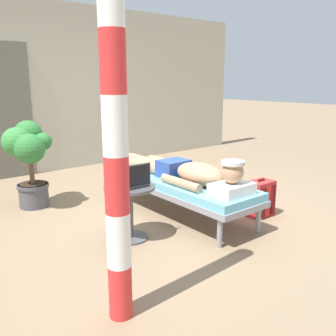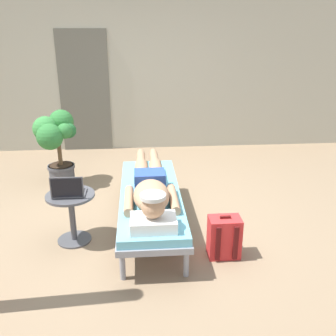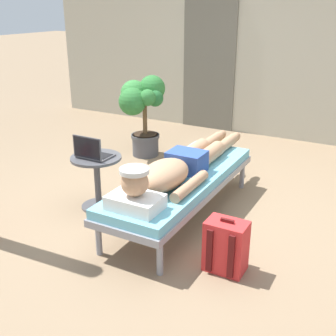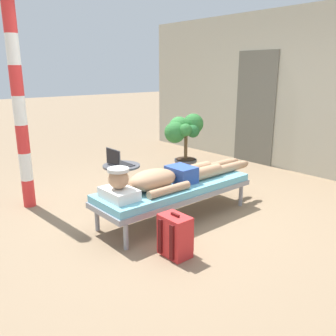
% 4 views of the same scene
% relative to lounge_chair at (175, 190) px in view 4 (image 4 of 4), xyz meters
% --- Properties ---
extents(ground_plane, '(40.00, 40.00, 0.00)m').
position_rel_lounge_chair_xyz_m(ground_plane, '(-0.03, 0.13, -0.35)').
color(ground_plane, '#8C7256').
extents(house_wall_back, '(7.60, 0.20, 2.70)m').
position_rel_lounge_chair_xyz_m(house_wall_back, '(0.00, 2.98, 1.00)').
color(house_wall_back, '#B2AD99').
rests_on(house_wall_back, ground).
extents(house_door_panel, '(0.84, 0.03, 2.04)m').
position_rel_lounge_chair_xyz_m(house_door_panel, '(-1.00, 2.87, 0.67)').
color(house_door_panel, '#625F54').
rests_on(house_door_panel, ground).
extents(lounge_chair, '(0.65, 1.98, 0.42)m').
position_rel_lounge_chair_xyz_m(lounge_chair, '(0.00, 0.00, 0.00)').
color(lounge_chair, gray).
rests_on(lounge_chair, ground).
extents(person_reclining, '(0.53, 2.17, 0.33)m').
position_rel_lounge_chair_xyz_m(person_reclining, '(0.00, -0.10, 0.17)').
color(person_reclining, white).
rests_on(person_reclining, lounge_chair).
extents(side_table, '(0.48, 0.48, 0.52)m').
position_rel_lounge_chair_xyz_m(side_table, '(-0.80, -0.22, 0.01)').
color(side_table, '#4C4C51').
rests_on(side_table, ground).
extents(laptop, '(0.31, 0.24, 0.23)m').
position_rel_lounge_chair_xyz_m(laptop, '(-0.80, -0.27, 0.24)').
color(laptop, '#4C4C51').
rests_on(laptop, side_table).
extents(backpack, '(0.30, 0.26, 0.42)m').
position_rel_lounge_chair_xyz_m(backpack, '(0.67, -0.60, -0.15)').
color(backpack, red).
rests_on(backpack, ground).
extents(potted_plant, '(0.56, 0.65, 1.02)m').
position_rel_lounge_chair_xyz_m(potted_plant, '(-1.21, 1.27, 0.31)').
color(potted_plant, '#4C4C51').
rests_on(potted_plant, ground).
extents(porch_post, '(0.15, 0.15, 2.46)m').
position_rel_lounge_chair_xyz_m(porch_post, '(-1.50, -1.18, 0.88)').
color(porch_post, red).
rests_on(porch_post, ground).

